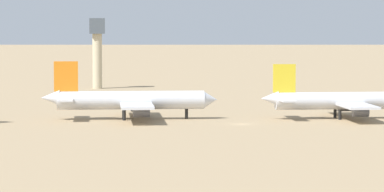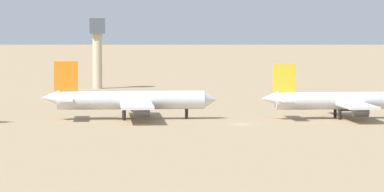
{
  "view_description": "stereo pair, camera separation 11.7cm",
  "coord_description": "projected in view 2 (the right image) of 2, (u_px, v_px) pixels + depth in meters",
  "views": [
    {
      "loc": [
        -35.36,
        -253.34,
        23.92
      ],
      "look_at": [
        -10.53,
        5.78,
        6.0
      ],
      "focal_mm": 107.19,
      "sensor_mm": 36.0,
      "label": 1
    },
    {
      "loc": [
        -35.25,
        -253.35,
        23.92
      ],
      "look_at": [
        -10.53,
        5.78,
        6.0
      ],
      "focal_mm": 107.19,
      "sensor_mm": 36.0,
      "label": 2
    }
  ],
  "objects": [
    {
      "name": "ground",
      "position": [
        241.0,
        124.0,
        256.59
      ],
      "size": [
        4000.0,
        4000.0,
        0.0
      ],
      "primitive_type": "plane",
      "color": "#9E8460"
    },
    {
      "name": "parked_jet_orange_3",
      "position": [
        129.0,
        100.0,
        268.2
      ],
      "size": [
        41.32,
        34.57,
        13.69
      ],
      "rotation": [
        0.0,
        0.0,
        -0.01
      ],
      "color": "silver",
      "rests_on": "ground"
    },
    {
      "name": "parked_jet_yellow_4",
      "position": [
        342.0,
        101.0,
        269.83
      ],
      "size": [
        39.19,
        32.78,
        12.98
      ],
      "rotation": [
        0.0,
        0.0,
        0.01
      ],
      "color": "silver",
      "rests_on": "ground"
    },
    {
      "name": "control_tower",
      "position": [
        97.0,
        46.0,
        383.86
      ],
      "size": [
        5.2,
        5.2,
        23.66
      ],
      "color": "#C6B793",
      "rests_on": "ground"
    }
  ]
}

